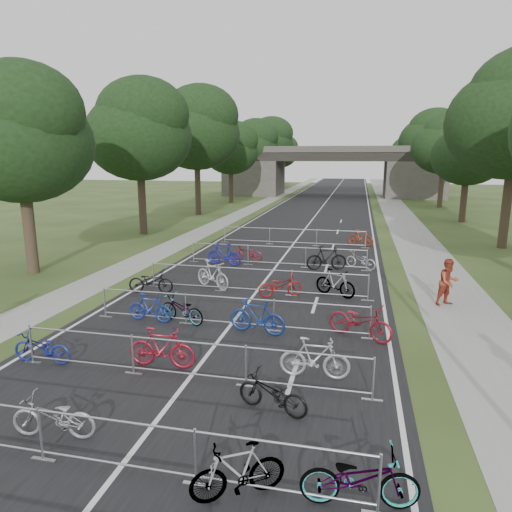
% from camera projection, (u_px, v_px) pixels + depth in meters
% --- Properties ---
extents(road, '(11.00, 140.00, 0.01)m').
position_uv_depth(road, '(322.00, 206.00, 52.53)').
color(road, black).
rests_on(road, ground).
extents(sidewalk_right, '(3.00, 140.00, 0.01)m').
position_uv_depth(sidewalk_right, '(395.00, 208.00, 50.81)').
color(sidewalk_right, gray).
rests_on(sidewalk_right, ground).
extents(sidewalk_left, '(2.00, 140.00, 0.01)m').
position_uv_depth(sidewalk_left, '(259.00, 205.00, 54.14)').
color(sidewalk_left, gray).
rests_on(sidewalk_left, ground).
extents(lane_markings, '(0.12, 140.00, 0.00)m').
position_uv_depth(lane_markings, '(322.00, 207.00, 52.53)').
color(lane_markings, silver).
rests_on(lane_markings, ground).
extents(overpass_bridge, '(31.00, 8.00, 7.05)m').
position_uv_depth(overpass_bridge, '(332.00, 171.00, 66.07)').
color(overpass_bridge, '#44423C').
rests_on(overpass_bridge, ground).
extents(tree_left_0, '(6.72, 6.72, 10.25)m').
position_uv_depth(tree_left_0, '(20.00, 138.00, 21.12)').
color(tree_left_0, '#33261C').
rests_on(tree_left_0, ground).
extents(tree_left_1, '(7.56, 7.56, 11.53)m').
position_uv_depth(tree_left_1, '(139.00, 133.00, 32.39)').
color(tree_left_1, '#33261C').
rests_on(tree_left_1, ground).
extents(tree_left_2, '(8.40, 8.40, 12.81)m').
position_uv_depth(tree_left_2, '(197.00, 130.00, 43.65)').
color(tree_left_2, '#33261C').
rests_on(tree_left_2, ground).
extents(tree_right_2, '(6.16, 6.16, 9.39)m').
position_uv_depth(tree_right_2, '(470.00, 153.00, 38.85)').
color(tree_right_2, '#33261C').
rests_on(tree_right_2, ground).
extents(tree_left_3, '(6.72, 6.72, 10.25)m').
position_uv_depth(tree_left_3, '(231.00, 149.00, 55.43)').
color(tree_left_3, '#33261C').
rests_on(tree_left_3, ground).
extents(tree_right_3, '(7.17, 7.17, 10.93)m').
position_uv_depth(tree_right_3, '(446.00, 145.00, 50.07)').
color(tree_right_3, '#33261C').
rests_on(tree_right_3, ground).
extents(tree_left_4, '(7.56, 7.56, 11.53)m').
position_uv_depth(tree_left_4, '(253.00, 145.00, 66.70)').
color(tree_left_4, '#33261C').
rests_on(tree_left_4, ground).
extents(tree_right_4, '(8.18, 8.18, 12.47)m').
position_uv_depth(tree_right_4, '(431.00, 139.00, 61.30)').
color(tree_right_4, '#33261C').
rests_on(tree_right_4, ground).
extents(tree_left_5, '(8.40, 8.40, 12.81)m').
position_uv_depth(tree_left_5, '(269.00, 142.00, 77.96)').
color(tree_left_5, '#33261C').
rests_on(tree_left_5, ground).
extents(tree_right_5, '(6.16, 6.16, 9.39)m').
position_uv_depth(tree_right_5, '(419.00, 155.00, 73.15)').
color(tree_right_5, '#33261C').
rests_on(tree_right_5, ground).
extents(tree_left_6, '(6.72, 6.72, 10.25)m').
position_uv_depth(tree_left_6, '(281.00, 152.00, 89.74)').
color(tree_left_6, '#33261C').
rests_on(tree_left_6, ground).
extents(tree_right_6, '(7.17, 7.17, 10.93)m').
position_uv_depth(tree_right_6, '(411.00, 149.00, 84.38)').
color(tree_right_6, '#33261C').
rests_on(tree_right_6, ground).
extents(barrier_row_1, '(9.70, 0.08, 1.10)m').
position_uv_depth(barrier_row_1, '(115.00, 446.00, 8.20)').
color(barrier_row_1, '#A5A7AD').
rests_on(barrier_row_1, ground).
extents(barrier_row_2, '(9.70, 0.08, 1.10)m').
position_uv_depth(barrier_row_2, '(188.00, 360.00, 11.63)').
color(barrier_row_2, '#A5A7AD').
rests_on(barrier_row_2, ground).
extents(barrier_row_3, '(9.70, 0.08, 1.10)m').
position_uv_depth(barrier_row_3, '(229.00, 312.00, 15.25)').
color(barrier_row_3, '#A5A7AD').
rests_on(barrier_row_3, ground).
extents(barrier_row_4, '(9.70, 0.08, 1.10)m').
position_uv_depth(barrier_row_4, '(255.00, 281.00, 19.06)').
color(barrier_row_4, '#A5A7AD').
rests_on(barrier_row_4, ground).
extents(barrier_row_5, '(9.70, 0.08, 1.10)m').
position_uv_depth(barrier_row_5, '(276.00, 256.00, 23.83)').
color(barrier_row_5, '#A5A7AD').
rests_on(barrier_row_5, ground).
extents(barrier_row_6, '(9.70, 0.08, 1.10)m').
position_uv_depth(barrier_row_6, '(293.00, 237.00, 29.54)').
color(barrier_row_6, '#A5A7AD').
rests_on(barrier_row_6, ground).
extents(bike_5, '(1.82, 0.83, 0.92)m').
position_uv_depth(bike_5, '(53.00, 417.00, 9.23)').
color(bike_5, '#919398').
rests_on(bike_5, ground).
extents(bike_6, '(1.67, 1.24, 1.00)m').
position_uv_depth(bike_6, '(238.00, 471.00, 7.60)').
color(bike_6, '#A5A7AD').
rests_on(bike_6, ground).
extents(bike_7, '(2.02, 0.93, 1.02)m').
position_uv_depth(bike_7, '(360.00, 479.00, 7.41)').
color(bike_7, '#A5A7AD').
rests_on(bike_7, ground).
extents(bike_8, '(1.74, 0.63, 0.91)m').
position_uv_depth(bike_8, '(42.00, 348.00, 12.59)').
color(bike_8, navy).
rests_on(bike_8, ground).
extents(bike_9, '(1.89, 0.57, 1.13)m').
position_uv_depth(bike_9, '(162.00, 348.00, 12.32)').
color(bike_9, maroon).
rests_on(bike_9, ground).
extents(bike_10, '(1.81, 1.07, 0.90)m').
position_uv_depth(bike_10, '(272.00, 394.00, 10.17)').
color(bike_10, black).
rests_on(bike_10, ground).
extents(bike_11, '(1.84, 0.55, 1.10)m').
position_uv_depth(bike_11, '(315.00, 358.00, 11.73)').
color(bike_11, '#A7A5AD').
rests_on(bike_11, ground).
extents(bike_12, '(1.68, 0.61, 0.99)m').
position_uv_depth(bike_12, '(150.00, 308.00, 15.80)').
color(bike_12, navy).
rests_on(bike_12, ground).
extents(bike_13, '(1.93, 1.22, 0.96)m').
position_uv_depth(bike_13, '(182.00, 310.00, 15.70)').
color(bike_13, '#A5A7AD').
rests_on(bike_13, ground).
extents(bike_14, '(1.99, 0.89, 1.16)m').
position_uv_depth(bike_14, '(257.00, 317.00, 14.70)').
color(bike_14, navy).
rests_on(bike_14, ground).
extents(bike_15, '(2.26, 1.61, 1.13)m').
position_uv_depth(bike_15, '(360.00, 321.00, 14.32)').
color(bike_15, maroon).
rests_on(bike_15, ground).
extents(bike_16, '(1.97, 0.89, 1.00)m').
position_uv_depth(bike_16, '(151.00, 282.00, 19.14)').
color(bike_16, black).
rests_on(bike_16, ground).
extents(bike_17, '(2.03, 1.55, 1.22)m').
position_uv_depth(bike_17, '(213.00, 275.00, 19.80)').
color(bike_17, '#BABCC2').
rests_on(bike_17, ground).
extents(bike_18, '(1.93, 1.39, 0.96)m').
position_uv_depth(bike_18, '(280.00, 285.00, 18.62)').
color(bike_18, maroon).
rests_on(bike_18, ground).
extents(bike_19, '(1.89, 1.38, 1.12)m').
position_uv_depth(bike_19, '(335.00, 283.00, 18.67)').
color(bike_19, '#A5A7AD').
rests_on(bike_19, ground).
extents(bike_20, '(2.01, 0.88, 1.17)m').
position_uv_depth(bike_20, '(224.00, 254.00, 24.01)').
color(bike_20, navy).
rests_on(bike_20, ground).
extents(bike_21, '(1.73, 0.74, 0.89)m').
position_uv_depth(bike_21, '(248.00, 253.00, 25.02)').
color(bike_21, maroon).
rests_on(bike_21, ground).
extents(bike_22, '(2.11, 1.09, 1.22)m').
position_uv_depth(bike_22, '(327.00, 258.00, 22.99)').
color(bike_22, black).
rests_on(bike_22, ground).
extents(bike_23, '(1.76, 1.39, 0.89)m').
position_uv_depth(bike_23, '(361.00, 260.00, 23.31)').
color(bike_23, '#ACACB4').
rests_on(bike_23, ground).
extents(bike_27, '(1.79, 1.17, 1.05)m').
position_uv_depth(bike_27, '(361.00, 238.00, 29.27)').
color(bike_27, maroon).
rests_on(bike_27, ground).
extents(pedestrian_b, '(1.12, 1.06, 1.82)m').
position_uv_depth(pedestrian_b, '(448.00, 282.00, 17.48)').
color(pedestrian_b, '#993421').
rests_on(pedestrian_b, ground).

